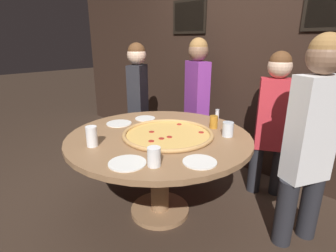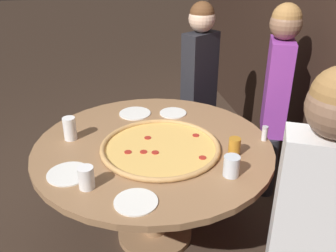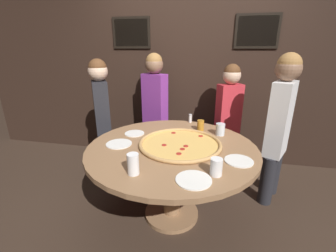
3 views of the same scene
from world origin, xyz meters
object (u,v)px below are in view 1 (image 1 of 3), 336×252
Objects in this scene: drink_cup_front_edge at (92,136)px; white_plate_beside_cup at (200,162)px; drink_cup_near_right at (228,129)px; diner_far_right at (311,134)px; drink_cup_by_shaker at (154,157)px; diner_far_left at (273,118)px; giant_pizza at (168,134)px; diner_side_left at (138,97)px; diner_side_right at (197,96)px; white_plate_near_front at (145,118)px; drink_cup_far_left at (214,122)px; condiment_shaker at (217,114)px; dining_table at (159,150)px; white_plate_left_side at (119,123)px; white_plate_far_back at (127,163)px.

drink_cup_front_edge reaches higher than white_plate_beside_cup.
drink_cup_near_right is 0.59m from diner_far_right.
drink_cup_by_shaker is 1.39m from diner_far_left.
giant_pizza is at bearing -137.23° from drink_cup_near_right.
diner_side_right is at bearing -80.17° from diner_side_left.
white_plate_near_front is at bearing 111.75° from diner_side_right.
diner_far_left is at bearing 83.83° from drink_cup_by_shaker.
drink_cup_by_shaker is 0.08× the size of diner_side_right.
white_plate_near_front is 0.81m from diner_side_right.
diner_side_left is at bearing -13.32° from diner_far_left.
drink_cup_far_left is 0.71m from white_plate_beside_cup.
diner_far_left reaches higher than white_plate_near_front.
diner_far_left reaches higher than drink_cup_front_edge.
condiment_shaker reaches higher than giant_pizza.
drink_cup_near_right is at bearing 40.57° from dining_table.
diner_side_right is at bearing 147.84° from condiment_shaker.
white_plate_near_front is (-0.64, -0.23, -0.05)m from drink_cup_far_left.
white_plate_left_side is 1.17× the size of white_plate_near_front.
drink_cup_by_shaker is 0.53× the size of white_plate_left_side.
dining_table is at bearing -97.01° from condiment_shaker.
white_plate_far_back is 1.25m from diner_far_right.
drink_cup_front_edge is at bearing -114.20° from giant_pizza.
diner_far_right is (0.77, 0.04, 0.07)m from drink_cup_far_left.
condiment_shaker is 0.06× the size of diner_side_right.
drink_cup_by_shaker is 1.04× the size of drink_cup_near_right.
diner_side_right is 1.08× the size of diner_far_left.
diner_far_right is (0.90, -0.21, 0.08)m from condiment_shaker.
diner_far_left is (0.29, 1.47, 0.04)m from white_plate_far_back.
giant_pizza is at bearing 138.43° from diner_side_right.
drink_cup_near_right is 0.08× the size of diner_side_right.
white_plate_beside_cup is 1.15m from diner_far_left.
dining_table is 1.13m from diner_side_right.
dining_table is 0.17m from giant_pizza.
drink_cup_far_left is at bearing 91.03° from white_plate_far_back.
white_plate_left_side is (-0.69, -0.51, -0.05)m from drink_cup_far_left.
giant_pizza is at bearing -91.64° from condiment_shaker.
diner_side_left is (-1.47, -0.40, 0.04)m from diner_far_left.
diner_far_right is 1.05× the size of diner_side_left.
diner_side_left is (-1.50, 0.74, 0.08)m from white_plate_beside_cup.
drink_cup_by_shaker is at bearing -157.20° from diner_side_left.
drink_cup_near_right is 0.89m from white_plate_far_back.
white_plate_near_front is (-0.42, 0.22, 0.14)m from dining_table.
diner_far_right is (0.92, 0.46, 0.11)m from giant_pizza.
drink_cup_far_left is (0.22, 0.45, 0.20)m from dining_table.
drink_cup_front_edge reaches higher than white_plate_left_side.
diner_far_right reaches higher than diner_side_left.
white_plate_left_side is 0.28m from white_plate_near_front.
diner_far_left is at bearing 64.51° from drink_cup_front_edge.
condiment_shaker is at bearing 117.88° from drink_cup_far_left.
giant_pizza is 6.05× the size of drink_cup_by_shaker.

